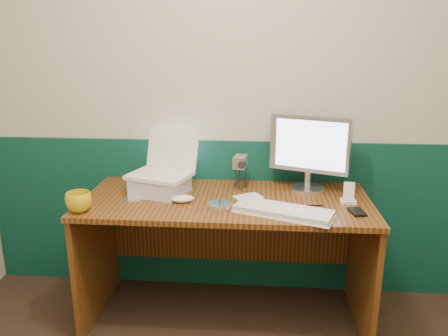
# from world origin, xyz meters

# --- Properties ---
(back_wall) EXTENTS (3.50, 0.04, 2.50)m
(back_wall) POSITION_xyz_m (0.00, 1.75, 1.25)
(back_wall) COLOR #B8B19C
(back_wall) RESTS_ON ground
(wainscot) EXTENTS (3.48, 0.02, 1.00)m
(wainscot) POSITION_xyz_m (0.00, 1.74, 0.50)
(wainscot) COLOR #07332A
(wainscot) RESTS_ON ground
(desk) EXTENTS (1.60, 0.70, 0.75)m
(desk) POSITION_xyz_m (-0.15, 1.38, 0.38)
(desk) COLOR #3D200B
(desk) RESTS_ON ground
(laptop_riser) EXTENTS (0.35, 0.32, 0.10)m
(laptop_riser) POSITION_xyz_m (-0.53, 1.43, 0.80)
(laptop_riser) COLOR silver
(laptop_riser) RESTS_ON desk
(laptop) EXTENTS (0.39, 0.34, 0.27)m
(laptop) POSITION_xyz_m (-0.53, 1.43, 0.99)
(laptop) COLOR white
(laptop) RESTS_ON laptop_riser
(monitor) EXTENTS (0.48, 0.28, 0.46)m
(monitor) POSITION_xyz_m (0.32, 1.57, 0.98)
(monitor) COLOR #B3B3B8
(monitor) RESTS_ON desk
(keyboard) EXTENTS (0.52, 0.33, 0.03)m
(keyboard) POSITION_xyz_m (0.16, 1.17, 0.76)
(keyboard) COLOR silver
(keyboard) RESTS_ON desk
(mouse_right) EXTENTS (0.13, 0.10, 0.04)m
(mouse_right) POSITION_xyz_m (0.25, 1.17, 0.77)
(mouse_right) COLOR white
(mouse_right) RESTS_ON desk
(mouse_left) EXTENTS (0.13, 0.10, 0.04)m
(mouse_left) POSITION_xyz_m (-0.38, 1.30, 0.77)
(mouse_left) COLOR white
(mouse_left) RESTS_ON desk
(mug) EXTENTS (0.17, 0.17, 0.10)m
(mug) POSITION_xyz_m (-0.89, 1.12, 0.80)
(mug) COLOR gold
(mug) RESTS_ON desk
(camcorder) EXTENTS (0.11, 0.14, 0.20)m
(camcorder) POSITION_xyz_m (-0.08, 1.56, 0.85)
(camcorder) COLOR silver
(camcorder) RESTS_ON desk
(cd_spindle) EXTENTS (0.13, 0.13, 0.03)m
(cd_spindle) POSITION_xyz_m (-0.17, 1.23, 0.76)
(cd_spindle) COLOR silver
(cd_spindle) RESTS_ON desk
(cd_loose_a) EXTENTS (0.11, 0.11, 0.00)m
(cd_loose_a) POSITION_xyz_m (-0.66, 1.34, 0.75)
(cd_loose_a) COLOR #B2BAC3
(cd_loose_a) RESTS_ON desk
(cd_loose_b) EXTENTS (0.12, 0.12, 0.00)m
(cd_loose_b) POSITION_xyz_m (-0.01, 1.39, 0.75)
(cd_loose_b) COLOR silver
(cd_loose_b) RESTS_ON desk
(pen) EXTENTS (0.15, 0.03, 0.01)m
(pen) POSITION_xyz_m (0.31, 1.29, 0.75)
(pen) COLOR black
(pen) RESTS_ON desk
(papers) EXTENTS (0.18, 0.17, 0.00)m
(papers) POSITION_xyz_m (-0.03, 1.41, 0.75)
(papers) COLOR silver
(papers) RESTS_ON desk
(dock) EXTENTS (0.09, 0.07, 0.02)m
(dock) POSITION_xyz_m (0.52, 1.37, 0.76)
(dock) COLOR white
(dock) RESTS_ON desk
(music_player) EXTENTS (0.06, 0.03, 0.10)m
(music_player) POSITION_xyz_m (0.52, 1.37, 0.82)
(music_player) COLOR silver
(music_player) RESTS_ON dock
(pda) EXTENTS (0.08, 0.12, 0.01)m
(pda) POSITION_xyz_m (0.54, 1.22, 0.76)
(pda) COLOR black
(pda) RESTS_ON desk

